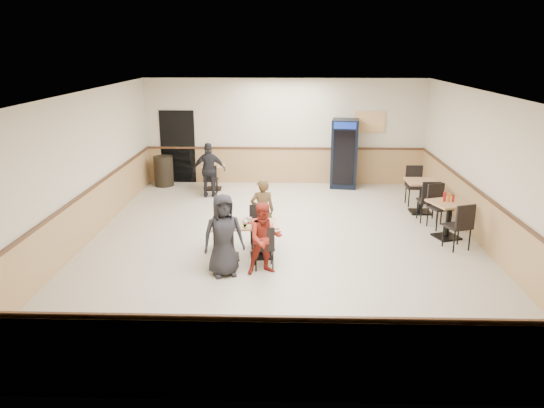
{
  "coord_description": "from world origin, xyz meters",
  "views": [
    {
      "loc": [
        0.09,
        -10.09,
        3.85
      ],
      "look_at": [
        -0.2,
        -0.5,
        0.99
      ],
      "focal_mm": 35.0,
      "sensor_mm": 36.0,
      "label": 1
    }
  ],
  "objects_px": {
    "side_table_near": "(448,214)",
    "diner_man_opposite": "(262,211)",
    "diner_woman_right": "(265,238)",
    "side_table_far": "(421,192)",
    "lone_diner": "(209,170)",
    "trash_bin": "(164,171)",
    "diner_woman_left": "(223,235)",
    "pepsi_cooler": "(344,154)",
    "main_table": "(245,235)",
    "back_table": "(214,173)"
  },
  "relations": [
    {
      "from": "back_table",
      "to": "pepsi_cooler",
      "type": "xyz_separation_m",
      "value": [
        3.65,
        0.39,
        0.51
      ]
    },
    {
      "from": "diner_man_opposite",
      "to": "diner_woman_left",
      "type": "bearing_deg",
      "value": 59.07
    },
    {
      "from": "diner_woman_left",
      "to": "main_table",
      "type": "bearing_deg",
      "value": 50.73
    },
    {
      "from": "diner_woman_right",
      "to": "pepsi_cooler",
      "type": "relative_size",
      "value": 0.67
    },
    {
      "from": "side_table_far",
      "to": "back_table",
      "type": "xyz_separation_m",
      "value": [
        -5.25,
        2.02,
        -0.08
      ]
    },
    {
      "from": "diner_woman_left",
      "to": "trash_bin",
      "type": "xyz_separation_m",
      "value": [
        -2.44,
        6.1,
        -0.3
      ]
    },
    {
      "from": "pepsi_cooler",
      "to": "trash_bin",
      "type": "bearing_deg",
      "value": -171.42
    },
    {
      "from": "diner_woman_right",
      "to": "side_table_near",
      "type": "height_order",
      "value": "diner_woman_right"
    },
    {
      "from": "main_table",
      "to": "side_table_far",
      "type": "xyz_separation_m",
      "value": [
        3.99,
        2.93,
        0.08
      ]
    },
    {
      "from": "diner_man_opposite",
      "to": "trash_bin",
      "type": "bearing_deg",
      "value": -66.56
    },
    {
      "from": "lone_diner",
      "to": "pepsi_cooler",
      "type": "bearing_deg",
      "value": -166.41
    },
    {
      "from": "main_table",
      "to": "lone_diner",
      "type": "xyz_separation_m",
      "value": [
        -1.26,
        4.18,
        0.28
      ]
    },
    {
      "from": "diner_woman_right",
      "to": "diner_man_opposite",
      "type": "height_order",
      "value": "diner_man_opposite"
    },
    {
      "from": "side_table_near",
      "to": "diner_man_opposite",
      "type": "bearing_deg",
      "value": -174.19
    },
    {
      "from": "diner_woman_right",
      "to": "side_table_far",
      "type": "relative_size",
      "value": 1.63
    },
    {
      "from": "diner_woman_left",
      "to": "diner_man_opposite",
      "type": "height_order",
      "value": "diner_woman_left"
    },
    {
      "from": "lone_diner",
      "to": "side_table_near",
      "type": "xyz_separation_m",
      "value": [
        5.4,
        -2.99,
        -0.21
      ]
    },
    {
      "from": "diner_woman_left",
      "to": "side_table_near",
      "type": "xyz_separation_m",
      "value": [
        4.43,
        2.0,
        -0.21
      ]
    },
    {
      "from": "main_table",
      "to": "diner_woman_left",
      "type": "bearing_deg",
      "value": -117.9
    },
    {
      "from": "pepsi_cooler",
      "to": "diner_man_opposite",
      "type": "bearing_deg",
      "value": -106.61
    },
    {
      "from": "main_table",
      "to": "diner_man_opposite",
      "type": "distance_m",
      "value": 0.88
    },
    {
      "from": "lone_diner",
      "to": "trash_bin",
      "type": "xyz_separation_m",
      "value": [
        -1.48,
        1.12,
        -0.3
      ]
    },
    {
      "from": "diner_man_opposite",
      "to": "side_table_near",
      "type": "bearing_deg",
      "value": 175.2
    },
    {
      "from": "pepsi_cooler",
      "to": "side_table_near",
      "type": "bearing_deg",
      "value": -59.05
    },
    {
      "from": "lone_diner",
      "to": "pepsi_cooler",
      "type": "height_order",
      "value": "pepsi_cooler"
    },
    {
      "from": "lone_diner",
      "to": "diner_woman_right",
      "type": "bearing_deg",
      "value": 104.79
    },
    {
      "from": "main_table",
      "to": "trash_bin",
      "type": "bearing_deg",
      "value": 109.78
    },
    {
      "from": "diner_woman_right",
      "to": "diner_man_opposite",
      "type": "distance_m",
      "value": 1.52
    },
    {
      "from": "lone_diner",
      "to": "diner_woman_left",
      "type": "bearing_deg",
      "value": 96.88
    },
    {
      "from": "diner_man_opposite",
      "to": "pepsi_cooler",
      "type": "distance_m",
      "value": 5.0
    },
    {
      "from": "diner_woman_right",
      "to": "pepsi_cooler",
      "type": "distance_m",
      "value": 6.37
    },
    {
      "from": "lone_diner",
      "to": "side_table_near",
      "type": "bearing_deg",
      "value": 146.96
    },
    {
      "from": "main_table",
      "to": "back_table",
      "type": "height_order",
      "value": "back_table"
    },
    {
      "from": "side_table_near",
      "to": "back_table",
      "type": "distance_m",
      "value": 6.57
    },
    {
      "from": "pepsi_cooler",
      "to": "trash_bin",
      "type": "height_order",
      "value": "pepsi_cooler"
    },
    {
      "from": "diner_woman_left",
      "to": "side_table_near",
      "type": "bearing_deg",
      "value": 5.29
    },
    {
      "from": "main_table",
      "to": "side_table_far",
      "type": "relative_size",
      "value": 1.66
    },
    {
      "from": "back_table",
      "to": "trash_bin",
      "type": "height_order",
      "value": "trash_bin"
    },
    {
      "from": "main_table",
      "to": "lone_diner",
      "type": "height_order",
      "value": "lone_diner"
    },
    {
      "from": "side_table_near",
      "to": "pepsi_cooler",
      "type": "distance_m",
      "value": 4.52
    },
    {
      "from": "side_table_near",
      "to": "lone_diner",
      "type": "bearing_deg",
      "value": 151.03
    },
    {
      "from": "side_table_near",
      "to": "side_table_far",
      "type": "distance_m",
      "value": 1.74
    },
    {
      "from": "pepsi_cooler",
      "to": "diner_woman_left",
      "type": "bearing_deg",
      "value": -105.49
    },
    {
      "from": "back_table",
      "to": "diner_woman_left",
      "type": "bearing_deg",
      "value": -80.48
    },
    {
      "from": "main_table",
      "to": "back_table",
      "type": "bearing_deg",
      "value": 96.72
    },
    {
      "from": "main_table",
      "to": "diner_woman_right",
      "type": "bearing_deg",
      "value": -67.62
    },
    {
      "from": "back_table",
      "to": "pepsi_cooler",
      "type": "bearing_deg",
      "value": 6.15
    },
    {
      "from": "diner_man_opposite",
      "to": "side_table_far",
      "type": "bearing_deg",
      "value": -160.71
    },
    {
      "from": "diner_woman_right",
      "to": "side_table_near",
      "type": "bearing_deg",
      "value": 10.79
    },
    {
      "from": "diner_woman_right",
      "to": "back_table",
      "type": "relative_size",
      "value": 1.9
    }
  ]
}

